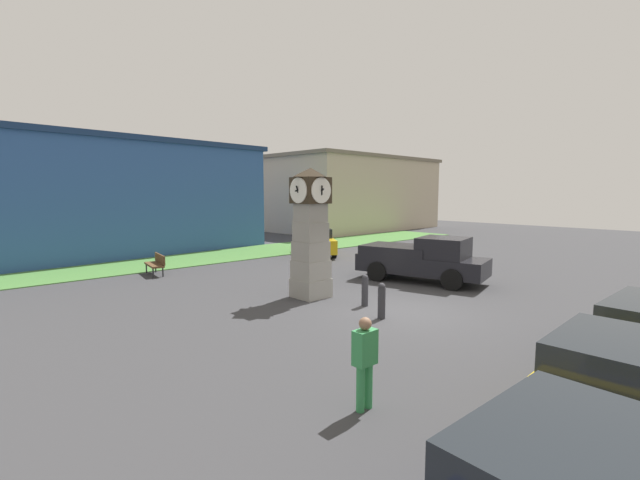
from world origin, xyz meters
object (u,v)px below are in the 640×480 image
Objects in this scene: bollard_near_tower at (365,290)px; car_far_lot at (316,241)px; pedestrian_by_cars at (365,358)px; pickup_truck at (422,259)px; car_near_tower at (624,381)px; bench at (156,263)px; clock_tower at (311,233)px; bollard_mid_row at (382,301)px.

bollard_near_tower is 0.22× the size of car_far_lot.
car_far_lot is 2.95× the size of pedestrian_by_cars.
pickup_truck is (4.55, 0.98, 0.41)m from bollard_near_tower.
car_near_tower is 2.42× the size of bench.
pedestrian_by_cars is at bearing -124.41° from clock_tower.
bollard_near_tower is 4.67m from pickup_truck.
bollard_near_tower is 0.25× the size of car_near_tower.
car_far_lot is 18.02m from pedestrian_by_cars.
pickup_truck is at bearing -102.61° from car_far_lot.
car_far_lot is (6.97, 7.53, -1.44)m from clock_tower.
pickup_truck is 3.40× the size of pedestrian_by_cars.
pickup_truck is 11.43m from bench.
car_far_lot is at bearing 50.83° from pedestrian_by_cars.
car_far_lot is 9.37m from bench.
pickup_truck is at bearing 50.41° from car_near_tower.
bench is (-0.51, 17.05, -0.23)m from car_near_tower.
bollard_near_tower is 6.59m from pedestrian_by_cars.
bench is at bearing 179.63° from car_far_lot.
clock_tower is 2.80× the size of pedestrian_by_cars.
pedestrian_by_cars is at bearing -150.46° from pickup_truck.
bench is 14.18m from pedestrian_by_cars.
pedestrian_by_cars reaches higher than bench.
pickup_truck reaches higher than car_far_lot.
bollard_mid_row is 5.29m from pedestrian_by_cars.
pedestrian_by_cars reaches higher than bollard_mid_row.
bench is at bearing 81.85° from pedestrian_by_cars.
bollard_near_tower is 11.57m from car_far_lot.
bollard_near_tower is 10.07m from bench.
car_near_tower is at bearing -105.53° from bollard_mid_row.
bench is at bearing 107.54° from clock_tower.
bench is (-2.90, 9.65, 0.01)m from bollard_near_tower.
car_near_tower reaches higher than bollard_near_tower.
car_near_tower is 2.54× the size of pedestrian_by_cars.
bollard_near_tower is 0.64× the size of pedestrian_by_cars.
bollard_mid_row reaches higher than bollard_near_tower.
pedestrian_by_cars is at bearing -143.44° from bollard_mid_row.
car_near_tower is 0.74× the size of pickup_truck.
bench is 1.05× the size of pedestrian_by_cars.
clock_tower is at bearing -132.79° from car_far_lot.
clock_tower is 8.14m from bench.
pedestrian_by_cars is at bearing 129.83° from car_near_tower.
bollard_mid_row is at bearing 74.47° from car_near_tower.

